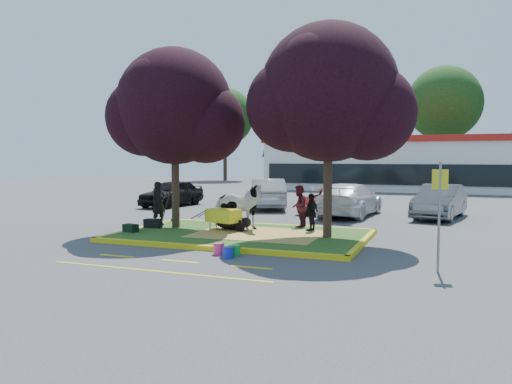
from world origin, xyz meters
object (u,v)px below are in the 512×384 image
(handler, at_px, (159,203))
(wheelbarrow, at_px, (224,216))
(bucket_green, at_px, (235,251))
(car_silver, at_px, (268,193))
(bucket_pink, at_px, (219,249))
(car_black, at_px, (172,193))
(sign_post, at_px, (439,204))
(cow, at_px, (237,207))
(calf, at_px, (232,222))
(bucket_blue, at_px, (228,253))

(handler, distance_m, wheelbarrow, 2.98)
(bucket_green, bearing_deg, car_silver, 105.72)
(bucket_pink, distance_m, car_black, 14.28)
(bucket_pink, bearing_deg, sign_post, -0.95)
(handler, xyz_separation_m, bucket_green, (4.75, -3.72, -0.82))
(cow, xyz_separation_m, handler, (-3.26, 0.09, -0.00))
(calf, bearing_deg, bucket_blue, -81.98)
(calf, xyz_separation_m, bucket_pink, (1.19, -3.58, -0.25))
(sign_post, bearing_deg, car_black, 128.96)
(calf, bearing_deg, bucket_green, -79.30)
(bucket_green, distance_m, car_silver, 12.97)
(wheelbarrow, bearing_deg, calf, 89.28)
(wheelbarrow, xyz_separation_m, bucket_green, (1.82, -3.23, -0.53))
(bucket_blue, bearing_deg, car_black, 126.34)
(bucket_green, xyz_separation_m, car_silver, (-3.51, 12.47, 0.64))
(handler, distance_m, sign_post, 10.73)
(sign_post, bearing_deg, bucket_pink, 167.56)
(sign_post, distance_m, bucket_blue, 5.53)
(car_black, height_order, car_silver, car_silver)
(bucket_pink, bearing_deg, car_silver, 103.57)
(bucket_blue, relative_size, car_black, 0.07)
(sign_post, bearing_deg, handler, 147.82)
(bucket_blue, relative_size, car_silver, 0.06)
(cow, relative_size, car_black, 0.45)
(wheelbarrow, height_order, car_black, car_black)
(handler, height_order, bucket_blue, handler)
(car_silver, bearing_deg, bucket_blue, 82.26)
(sign_post, xyz_separation_m, bucket_blue, (-5.32, -0.30, -1.47))
(handler, relative_size, bucket_blue, 5.33)
(cow, xyz_separation_m, sign_post, (6.76, -3.69, 0.65))
(cow, bearing_deg, car_silver, 9.75)
(cow, bearing_deg, wheelbarrow, 136.98)
(sign_post, xyz_separation_m, bucket_green, (-5.27, 0.06, -1.48))
(cow, xyz_separation_m, wheelbarrow, (-0.34, -0.40, -0.30))
(bucket_blue, height_order, car_black, car_black)
(calf, distance_m, handler, 3.11)
(car_black, relative_size, car_silver, 0.90)
(bucket_pink, bearing_deg, handler, 138.99)
(car_black, bearing_deg, bucket_pink, -48.06)
(sign_post, height_order, car_silver, sign_post)
(sign_post, relative_size, bucket_green, 8.62)
(car_black, bearing_deg, wheelbarrow, -43.84)
(cow, distance_m, bucket_blue, 4.32)
(bucket_pink, height_order, car_black, car_black)
(sign_post, relative_size, car_silver, 0.55)
(wheelbarrow, height_order, car_silver, car_silver)
(cow, bearing_deg, calf, 90.23)
(bucket_pink, bearing_deg, wheelbarrow, 112.36)
(wheelbarrow, height_order, bucket_green, wheelbarrow)
(calf, bearing_deg, handler, 163.56)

